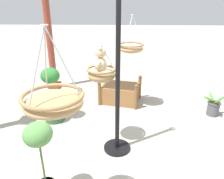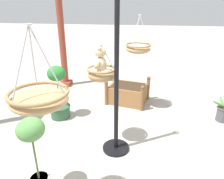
{
  "view_description": "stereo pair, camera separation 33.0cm",
  "coord_description": "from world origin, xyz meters",
  "px_view_note": "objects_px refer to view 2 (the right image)",
  "views": [
    {
      "loc": [
        -3.06,
        -0.01,
        2.28
      ],
      "look_at": [
        -0.01,
        0.11,
        1.0
      ],
      "focal_mm": 33.83,
      "sensor_mm": 36.0,
      "label": 1
    },
    {
      "loc": [
        -3.03,
        -0.34,
        2.28
      ],
      "look_at": [
        -0.01,
        0.11,
        1.0
      ],
      "focal_mm": 33.83,
      "sensor_mm": 36.0,
      "label": 2
    }
  ],
  "objects_px": {
    "hanging_basket_left_high": "(39,98)",
    "potted_plant_small_succulent": "(223,112)",
    "display_pole_central": "(116,105)",
    "potted_plant_tall_leafy": "(34,151)",
    "hanging_basket_with_teddy": "(102,74)",
    "wooden_planter_box": "(128,93)",
    "teddy_bear": "(100,62)",
    "hanging_basket_right_low": "(138,48)",
    "potted_plant_flowering_red": "(59,95)",
    "greenhouse_pillar_far_back": "(62,38)"
  },
  "relations": [
    {
      "from": "hanging_basket_left_high",
      "to": "potted_plant_small_succulent",
      "type": "bearing_deg",
      "value": -46.71
    },
    {
      "from": "display_pole_central",
      "to": "potted_plant_tall_leafy",
      "type": "distance_m",
      "value": 1.31
    },
    {
      "from": "hanging_basket_with_teddy",
      "to": "wooden_planter_box",
      "type": "height_order",
      "value": "hanging_basket_with_teddy"
    },
    {
      "from": "teddy_bear",
      "to": "hanging_basket_right_low",
      "type": "distance_m",
      "value": 1.46
    },
    {
      "from": "potted_plant_tall_leafy",
      "to": "potted_plant_flowering_red",
      "type": "bearing_deg",
      "value": 13.31
    },
    {
      "from": "display_pole_central",
      "to": "potted_plant_tall_leafy",
      "type": "relative_size",
      "value": 2.41
    },
    {
      "from": "wooden_planter_box",
      "to": "greenhouse_pillar_far_back",
      "type": "bearing_deg",
      "value": 65.31
    },
    {
      "from": "hanging_basket_left_high",
      "to": "potted_plant_tall_leafy",
      "type": "height_order",
      "value": "hanging_basket_left_high"
    },
    {
      "from": "display_pole_central",
      "to": "potted_plant_small_succulent",
      "type": "bearing_deg",
      "value": -59.21
    },
    {
      "from": "potted_plant_flowering_red",
      "to": "potted_plant_small_succulent",
      "type": "bearing_deg",
      "value": -84.23
    },
    {
      "from": "hanging_basket_with_teddy",
      "to": "potted_plant_small_succulent",
      "type": "distance_m",
      "value": 2.75
    },
    {
      "from": "hanging_basket_with_teddy",
      "to": "potted_plant_flowering_red",
      "type": "xyz_separation_m",
      "value": [
        0.73,
        1.05,
        -0.75
      ]
    },
    {
      "from": "hanging_basket_right_low",
      "to": "potted_plant_tall_leafy",
      "type": "xyz_separation_m",
      "value": [
        -2.48,
        1.12,
        -0.77
      ]
    },
    {
      "from": "display_pole_central",
      "to": "greenhouse_pillar_far_back",
      "type": "bearing_deg",
      "value": 34.33
    },
    {
      "from": "teddy_bear",
      "to": "display_pole_central",
      "type": "bearing_deg",
      "value": -118.91
    },
    {
      "from": "hanging_basket_left_high",
      "to": "hanging_basket_with_teddy",
      "type": "bearing_deg",
      "value": -12.45
    },
    {
      "from": "hanging_basket_with_teddy",
      "to": "teddy_bear",
      "type": "xyz_separation_m",
      "value": [
        0.0,
        0.02,
        0.19
      ]
    },
    {
      "from": "potted_plant_flowering_red",
      "to": "potted_plant_tall_leafy",
      "type": "distance_m",
      "value": 1.91
    },
    {
      "from": "hanging_basket_right_low",
      "to": "display_pole_central",
      "type": "bearing_deg",
      "value": 170.34
    },
    {
      "from": "hanging_basket_left_high",
      "to": "greenhouse_pillar_far_back",
      "type": "bearing_deg",
      "value": 18.12
    },
    {
      "from": "display_pole_central",
      "to": "greenhouse_pillar_far_back",
      "type": "xyz_separation_m",
      "value": [
        2.69,
        1.84,
        0.55
      ]
    },
    {
      "from": "teddy_bear",
      "to": "greenhouse_pillar_far_back",
      "type": "xyz_separation_m",
      "value": [
        2.54,
        1.57,
        -0.09
      ]
    },
    {
      "from": "hanging_basket_left_high",
      "to": "greenhouse_pillar_far_back",
      "type": "xyz_separation_m",
      "value": [
        3.93,
        1.28,
        -0.1
      ]
    },
    {
      "from": "display_pole_central",
      "to": "hanging_basket_with_teddy",
      "type": "height_order",
      "value": "display_pole_central"
    },
    {
      "from": "teddy_bear",
      "to": "wooden_planter_box",
      "type": "xyz_separation_m",
      "value": [
        1.68,
        -0.32,
        -1.21
      ]
    },
    {
      "from": "potted_plant_tall_leafy",
      "to": "potted_plant_small_succulent",
      "type": "distance_m",
      "value": 3.67
    },
    {
      "from": "display_pole_central",
      "to": "greenhouse_pillar_far_back",
      "type": "distance_m",
      "value": 3.31
    },
    {
      "from": "teddy_bear",
      "to": "potted_plant_flowering_red",
      "type": "bearing_deg",
      "value": 54.62
    },
    {
      "from": "wooden_planter_box",
      "to": "potted_plant_tall_leafy",
      "type": "bearing_deg",
      "value": 161.95
    },
    {
      "from": "teddy_bear",
      "to": "potted_plant_small_succulent",
      "type": "distance_m",
      "value": 2.85
    },
    {
      "from": "greenhouse_pillar_far_back",
      "to": "potted_plant_small_succulent",
      "type": "height_order",
      "value": "greenhouse_pillar_far_back"
    },
    {
      "from": "potted_plant_flowering_red",
      "to": "display_pole_central",
      "type": "bearing_deg",
      "value": -124.1
    },
    {
      "from": "hanging_basket_right_low",
      "to": "potted_plant_flowering_red",
      "type": "height_order",
      "value": "hanging_basket_right_low"
    },
    {
      "from": "greenhouse_pillar_far_back",
      "to": "potted_plant_flowering_red",
      "type": "distance_m",
      "value": 2.07
    },
    {
      "from": "display_pole_central",
      "to": "potted_plant_flowering_red",
      "type": "bearing_deg",
      "value": 55.9
    },
    {
      "from": "potted_plant_flowering_red",
      "to": "potted_plant_tall_leafy",
      "type": "height_order",
      "value": "potted_plant_flowering_red"
    },
    {
      "from": "hanging_basket_with_teddy",
      "to": "hanging_basket_left_high",
      "type": "relative_size",
      "value": 0.76
    },
    {
      "from": "potted_plant_tall_leafy",
      "to": "hanging_basket_left_high",
      "type": "bearing_deg",
      "value": -130.16
    },
    {
      "from": "wooden_planter_box",
      "to": "potted_plant_flowering_red",
      "type": "relative_size",
      "value": 0.94
    },
    {
      "from": "hanging_basket_left_high",
      "to": "hanging_basket_right_low",
      "type": "xyz_separation_m",
      "value": [
        2.74,
        -0.81,
        -0.07
      ]
    },
    {
      "from": "hanging_basket_with_teddy",
      "to": "greenhouse_pillar_far_back",
      "type": "bearing_deg",
      "value": 32.0
    },
    {
      "from": "teddy_bear",
      "to": "wooden_planter_box",
      "type": "height_order",
      "value": "teddy_bear"
    },
    {
      "from": "wooden_planter_box",
      "to": "potted_plant_small_succulent",
      "type": "distance_m",
      "value": 2.09
    },
    {
      "from": "display_pole_central",
      "to": "potted_plant_small_succulent",
      "type": "distance_m",
      "value": 2.46
    },
    {
      "from": "wooden_planter_box",
      "to": "potted_plant_tall_leafy",
      "type": "distance_m",
      "value": 2.97
    },
    {
      "from": "display_pole_central",
      "to": "hanging_basket_right_low",
      "type": "xyz_separation_m",
      "value": [
        1.51,
        -0.26,
        0.58
      ]
    },
    {
      "from": "hanging_basket_left_high",
      "to": "hanging_basket_right_low",
      "type": "distance_m",
      "value": 2.86
    },
    {
      "from": "display_pole_central",
      "to": "hanging_basket_right_low",
      "type": "height_order",
      "value": "display_pole_central"
    },
    {
      "from": "hanging_basket_with_teddy",
      "to": "greenhouse_pillar_far_back",
      "type": "height_order",
      "value": "greenhouse_pillar_far_back"
    },
    {
      "from": "display_pole_central",
      "to": "teddy_bear",
      "type": "distance_m",
      "value": 0.71
    }
  ]
}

